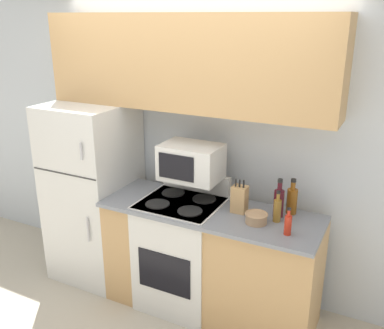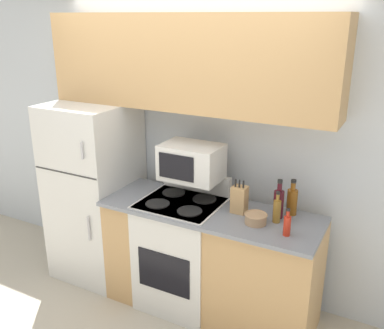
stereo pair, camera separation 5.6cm
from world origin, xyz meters
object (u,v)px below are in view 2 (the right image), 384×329
at_px(stove, 182,251).
at_px(bottle_hot_sauce, 287,225).
at_px(bottle_vinegar, 277,210).
at_px(bottle_whiskey, 292,201).
at_px(refrigerator, 95,191).
at_px(microwave, 192,162).
at_px(bowl, 256,218).
at_px(bottle_wine_red, 279,203).
at_px(knife_block, 239,199).

relative_size(stove, bottle_hot_sauce, 5.54).
relative_size(bottle_vinegar, bottle_whiskey, 0.86).
xyz_separation_m(refrigerator, bottle_hot_sauce, (1.86, -0.20, 0.19)).
relative_size(stove, bottle_whiskey, 3.96).
distance_m(stove, microwave, 0.78).
bearing_deg(bowl, stove, 174.51).
relative_size(bottle_wine_red, bottle_vinegar, 1.25).
bearing_deg(bowl, bottle_whiskey, 55.74).
bearing_deg(refrigerator, microwave, 2.56).
bearing_deg(bottle_vinegar, stove, -177.81).
bearing_deg(knife_block, bottle_vinegar, -5.55).
distance_m(bottle_whiskey, bottle_hot_sauce, 0.35).
distance_m(bottle_vinegar, bottle_hot_sauce, 0.20).
distance_m(knife_block, bottle_wine_red, 0.29).
xyz_separation_m(microwave, bottle_wine_red, (0.73, -0.00, -0.20)).
bearing_deg(knife_block, bowl, -34.32).
xyz_separation_m(stove, bowl, (0.65, -0.06, 0.49)).
bearing_deg(bottle_whiskey, bottle_hot_sauce, -79.64).
bearing_deg(knife_block, microwave, 172.80).
bearing_deg(bottle_wine_red, bottle_vinegar, -80.05).
xyz_separation_m(microwave, knife_block, (0.44, -0.06, -0.21)).
xyz_separation_m(stove, bottle_wine_red, (0.76, 0.11, 0.57)).
xyz_separation_m(bowl, bottle_wine_red, (0.11, 0.17, 0.08)).
bearing_deg(bottle_whiskey, refrigerator, -175.56).
xyz_separation_m(microwave, bottle_vinegar, (0.75, -0.09, -0.22)).
height_order(bowl, bottle_hot_sauce, bottle_hot_sauce).
height_order(refrigerator, microwave, refrigerator).
height_order(refrigerator, bowl, refrigerator).
height_order(refrigerator, knife_block, refrigerator).
height_order(knife_block, bottle_wine_red, bottle_wine_red).
height_order(bottle_vinegar, bottle_hot_sauce, bottle_vinegar).
relative_size(bowl, bottle_vinegar, 0.70).
bearing_deg(knife_block, bottle_hot_sauce, -24.10).
xyz_separation_m(knife_block, bottle_hot_sauce, (0.43, -0.19, -0.03)).
xyz_separation_m(refrigerator, knife_block, (1.43, -0.01, 0.22)).
bearing_deg(bowl, bottle_hot_sauce, -15.54).
bearing_deg(bottle_hot_sauce, bowl, 164.46).
bearing_deg(bottle_whiskey, microwave, -173.26).
distance_m(bowl, bottle_whiskey, 0.34).
bearing_deg(bottle_vinegar, bottle_wine_red, 99.95).
bearing_deg(knife_block, stove, -172.85).
bearing_deg(refrigerator, bottle_vinegar, -1.36).
distance_m(microwave, bowl, 0.70).
distance_m(stove, bottle_vinegar, 0.95).
height_order(microwave, knife_block, microwave).
bearing_deg(microwave, bowl, -15.99).
relative_size(stove, bottle_wine_red, 3.69).
height_order(microwave, bottle_vinegar, microwave).
xyz_separation_m(knife_block, bowl, (0.18, -0.12, -0.07)).
distance_m(stove, bottle_wine_red, 0.96).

